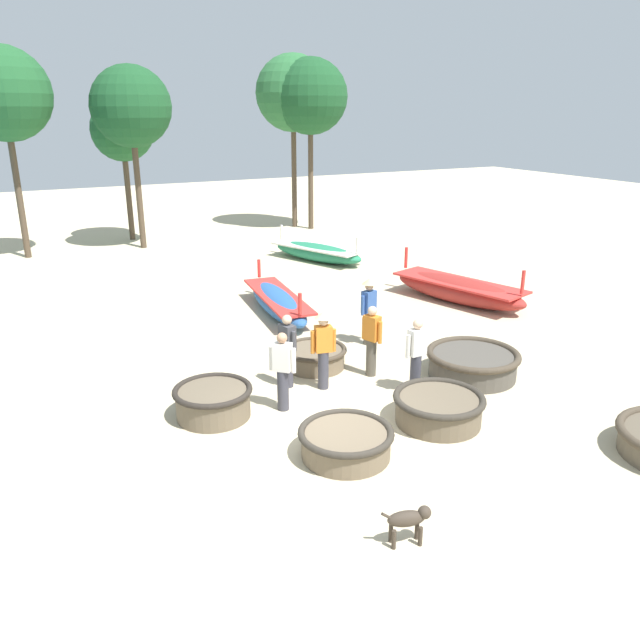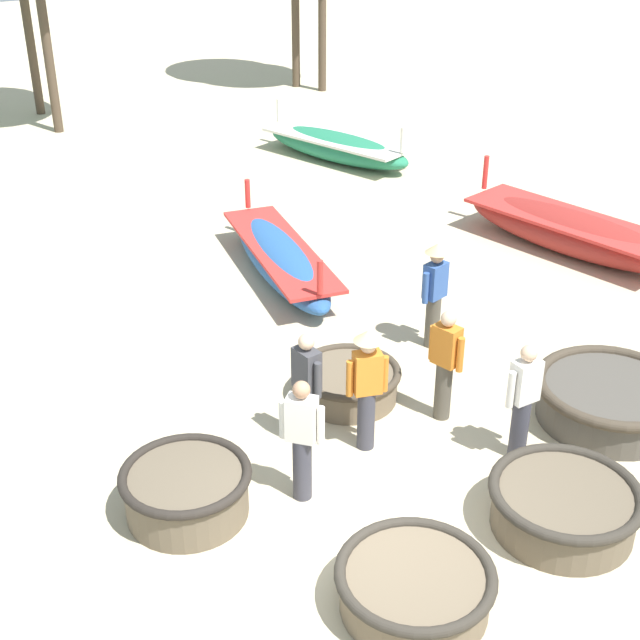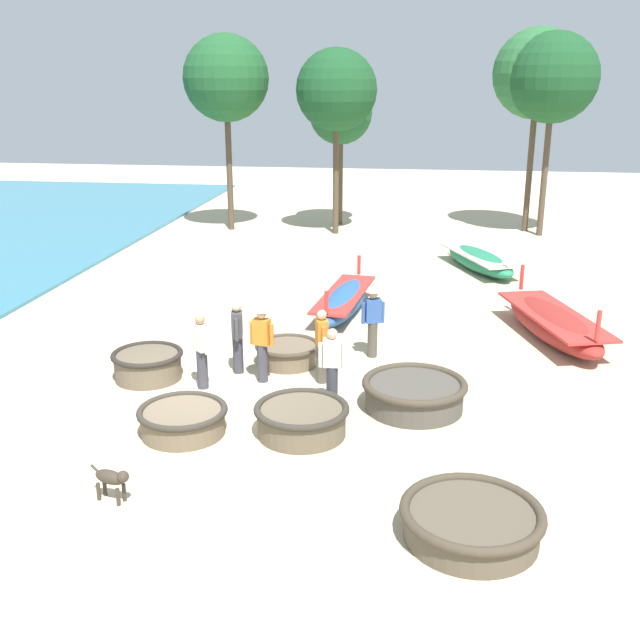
% 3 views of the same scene
% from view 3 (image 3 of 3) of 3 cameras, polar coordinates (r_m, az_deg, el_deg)
% --- Properties ---
extents(ground_plane, '(80.00, 80.00, 0.00)m').
position_cam_3_polar(ground_plane, '(14.42, -9.54, -6.98)').
color(ground_plane, '#C6B793').
extents(coracle_tilted, '(1.49, 1.49, 0.59)m').
position_cam_3_polar(coracle_tilted, '(16.07, -12.99, -3.28)').
color(coracle_tilted, brown).
rests_on(coracle_tilted, ground).
extents(coracle_weathered, '(1.98, 1.98, 0.49)m').
position_cam_3_polar(coracle_weathered, '(10.75, 11.46, -14.79)').
color(coracle_weathered, brown).
rests_on(coracle_weathered, ground).
extents(coracle_far_right, '(1.69, 1.69, 0.56)m').
position_cam_3_polar(coracle_far_right, '(13.29, -1.41, -7.52)').
color(coracle_far_right, brown).
rests_on(coracle_far_right, ground).
extents(coracle_front_left, '(1.60, 1.60, 0.50)m').
position_cam_3_polar(coracle_front_left, '(13.56, -10.41, -7.45)').
color(coracle_front_left, brown).
rests_on(coracle_front_left, ground).
extents(coracle_center, '(2.00, 2.00, 0.58)m').
position_cam_3_polar(coracle_center, '(14.38, 7.19, -5.54)').
color(coracle_center, '#4C473F').
rests_on(coracle_center, ground).
extents(coracle_nearest, '(1.44, 1.44, 0.47)m').
position_cam_3_polar(coracle_nearest, '(16.50, -2.47, -2.49)').
color(coracle_nearest, brown).
rests_on(coracle_nearest, ground).
extents(long_boat_red_hull, '(1.42, 4.33, 1.12)m').
position_cam_3_polar(long_boat_red_hull, '(20.08, 1.84, 1.50)').
color(long_boat_red_hull, '#285693').
rests_on(long_boat_red_hull, ground).
extents(long_boat_green_hull, '(2.38, 4.59, 1.35)m').
position_cam_3_polar(long_boat_green_hull, '(18.83, 17.36, -0.28)').
color(long_boat_green_hull, maroon).
rests_on(long_boat_green_hull, ground).
extents(long_boat_ochre_hull, '(2.62, 4.23, 1.15)m').
position_cam_3_polar(long_boat_ochre_hull, '(25.11, 12.07, 4.49)').
color(long_boat_ochre_hull, '#237551').
rests_on(long_boat_ochre_hull, ground).
extents(fisherman_with_hat, '(0.52, 0.36, 1.67)m').
position_cam_3_polar(fisherman_with_hat, '(15.34, -4.46, -1.36)').
color(fisherman_with_hat, '#383842').
rests_on(fisherman_with_hat, ground).
extents(fisherman_standing_right, '(0.53, 0.24, 1.57)m').
position_cam_3_polar(fisherman_standing_right, '(14.19, 0.93, -3.47)').
color(fisherman_standing_right, '#383842').
rests_on(fisherman_standing_right, ground).
extents(fisherman_by_coracle, '(0.41, 0.39, 1.57)m').
position_cam_3_polar(fisherman_by_coracle, '(15.19, -9.03, -2.22)').
color(fisherman_by_coracle, '#383842').
rests_on(fisherman_by_coracle, ground).
extents(fisherman_crouching, '(0.28, 0.52, 1.57)m').
position_cam_3_polar(fisherman_crouching, '(15.89, -6.32, -1.19)').
color(fisherman_crouching, '#383842').
rests_on(fisherman_crouching, ground).
extents(fisherman_standing_left, '(0.32, 0.51, 1.57)m').
position_cam_3_polar(fisherman_standing_left, '(15.28, 0.14, -1.86)').
color(fisherman_standing_left, '#4C473D').
rests_on(fisherman_standing_left, ground).
extents(fisherman_hauling, '(0.51, 0.36, 1.67)m').
position_cam_3_polar(fisherman_hauling, '(16.71, 4.05, 0.29)').
color(fisherman_hauling, '#4C473D').
rests_on(fisherman_hauling, ground).
extents(dog, '(0.67, 0.34, 0.55)m').
position_cam_3_polar(dog, '(11.72, -15.55, -11.58)').
color(dog, '#3D3328').
rests_on(dog, ground).
extents(tree_leftmost, '(3.47, 3.47, 7.91)m').
position_cam_3_polar(tree_leftmost, '(31.60, 16.26, 17.54)').
color(tree_leftmost, '#4C3D2D').
rests_on(tree_leftmost, ground).
extents(tree_left_mid, '(3.38, 3.38, 7.69)m').
position_cam_3_polar(tree_left_mid, '(31.03, -7.17, 17.78)').
color(tree_left_mid, '#4C3D2D').
rests_on(tree_left_mid, ground).
extents(tree_rightmost, '(2.62, 2.62, 5.97)m').
position_cam_3_polar(tree_rightmost, '(31.99, 1.58, 15.48)').
color(tree_rightmost, '#4C3D2D').
rests_on(tree_rightmost, ground).
extents(tree_right_mid, '(3.13, 3.13, 7.14)m').
position_cam_3_polar(tree_right_mid, '(29.98, 1.26, 17.08)').
color(tree_right_mid, '#4C3D2D').
rests_on(tree_right_mid, ground).
extents(tree_tall_back, '(3.39, 3.39, 7.72)m').
position_cam_3_polar(tree_tall_back, '(30.84, 17.36, 17.18)').
color(tree_tall_back, '#4C3D2D').
rests_on(tree_tall_back, ground).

